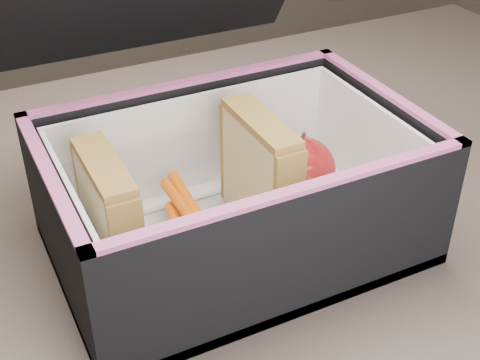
{
  "coord_description": "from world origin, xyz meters",
  "views": [
    {
      "loc": [
        -0.26,
        -0.47,
        1.15
      ],
      "look_at": [
        -0.04,
        -0.03,
        0.81
      ],
      "focal_mm": 50.0,
      "sensor_mm": 36.0,
      "label": 1
    }
  ],
  "objects": [
    {
      "name": "plastic_tub",
      "position": [
        -0.09,
        -0.04,
        0.8
      ],
      "size": [
        0.18,
        0.13,
        0.08
      ],
      "primitive_type": null,
      "color": "white",
      "rests_on": "lunch_bag"
    },
    {
      "name": "red_apple",
      "position": [
        0.03,
        -0.02,
        0.8
      ],
      "size": [
        0.08,
        0.08,
        0.07
      ],
      "rotation": [
        0.0,
        0.0,
        0.32
      ],
      "color": "maroon",
      "rests_on": "paper_napkin"
    },
    {
      "name": "carrot_sticks",
      "position": [
        -0.09,
        -0.03,
        0.79
      ],
      "size": [
        0.04,
        0.14,
        0.03
      ],
      "color": "#E34000",
      "rests_on": "plastic_tub"
    },
    {
      "name": "paper_napkin",
      "position": [
        0.03,
        -0.02,
        0.77
      ],
      "size": [
        0.11,
        0.11,
        0.01
      ],
      "primitive_type": "cube",
      "rotation": [
        0.0,
        0.0,
        -0.38
      ],
      "color": "white",
      "rests_on": "lunch_bag"
    },
    {
      "name": "kitchen_table",
      "position": [
        0.0,
        0.0,
        0.66
      ],
      "size": [
        1.2,
        0.8,
        0.75
      ],
      "color": "brown",
      "rests_on": "ground"
    },
    {
      "name": "sandwich_left",
      "position": [
        -0.16,
        -0.04,
        0.82
      ],
      "size": [
        0.03,
        0.1,
        0.11
      ],
      "color": "#D1B68C",
      "rests_on": "plastic_tub"
    },
    {
      "name": "lunch_bag",
      "position": [
        -0.05,
        -0.03,
        0.82
      ],
      "size": [
        0.32,
        0.33,
        0.3
      ],
      "color": "black",
      "rests_on": "kitchen_table"
    },
    {
      "name": "sandwich_right",
      "position": [
        -0.03,
        -0.04,
        0.82
      ],
      "size": [
        0.03,
        0.1,
        0.11
      ],
      "color": "#D1B68C",
      "rests_on": "plastic_tub"
    }
  ]
}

